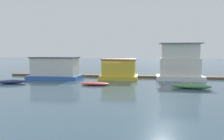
# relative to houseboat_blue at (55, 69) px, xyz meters

# --- Properties ---
(ground_plane) EXTENTS (200.00, 200.00, 0.00)m
(ground_plane) POSITION_rel_houseboat_blue_xyz_m (8.37, 0.45, -1.45)
(ground_plane) COLOR #385160
(dock_walkway) EXTENTS (33.80, 1.77, 0.30)m
(dock_walkway) POSITION_rel_houseboat_blue_xyz_m (8.37, 3.46, -1.30)
(dock_walkway) COLOR brown
(dock_walkway) RESTS_ON ground_plane
(houseboat_blue) EXTENTS (7.34, 3.86, 3.10)m
(houseboat_blue) POSITION_rel_houseboat_blue_xyz_m (0.00, 0.00, 0.00)
(houseboat_blue) COLOR #3866B7
(houseboat_blue) RESTS_ON ground_plane
(houseboat_yellow) EXTENTS (5.20, 4.16, 2.88)m
(houseboat_yellow) POSITION_rel_houseboat_blue_xyz_m (9.17, 0.99, -0.09)
(houseboat_yellow) COLOR gold
(houseboat_yellow) RESTS_ON ground_plane
(houseboat_white) EXTENTS (6.17, 3.24, 5.04)m
(houseboat_white) POSITION_rel_houseboat_blue_xyz_m (17.45, 1.02, 0.75)
(houseboat_white) COLOR white
(houseboat_white) RESTS_ON ground_plane
(dinghy_navy) EXTENTS (3.66, 2.23, 0.47)m
(dinghy_navy) POSITION_rel_houseboat_blue_xyz_m (-3.35, -5.54, -1.21)
(dinghy_navy) COLOR navy
(dinghy_navy) RESTS_ON ground_plane
(dinghy_red) EXTENTS (3.43, 1.45, 0.35)m
(dinghy_red) POSITION_rel_houseboat_blue_xyz_m (7.10, -5.10, -1.27)
(dinghy_red) COLOR red
(dinghy_red) RESTS_ON ground_plane
(dinghy_green) EXTENTS (4.18, 1.66, 0.51)m
(dinghy_green) POSITION_rel_houseboat_blue_xyz_m (17.66, -5.83, -1.20)
(dinghy_green) COLOR #47844C
(dinghy_green) RESTS_ON ground_plane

